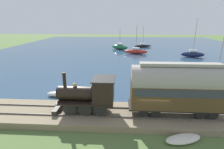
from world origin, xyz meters
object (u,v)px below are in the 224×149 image
object	(u,v)px
passenger_coach	(178,87)
sailboat_green	(120,47)
steam_locomotive	(91,93)
sailboat_red	(136,51)
beached_dinghy	(183,139)
sailboat_black	(143,46)
rowboat_off_pier	(57,94)
sailboat_white	(218,72)
sailboat_navy	(193,54)

from	to	relation	value
passenger_coach	sailboat_green	distance (m)	40.16
sailboat_green	steam_locomotive	bearing A→B (deg)	-151.39
sailboat_red	beached_dinghy	size ratio (longest dim) A/B	2.48
passenger_coach	sailboat_black	size ratio (longest dim) A/B	1.20
rowboat_off_pier	passenger_coach	bearing A→B (deg)	-106.22
sailboat_white	sailboat_red	size ratio (longest dim) A/B	0.99
sailboat_black	rowboat_off_pier	xyz separation A→B (m)	(-40.48, 14.29, -0.22)
sailboat_red	sailboat_black	bearing A→B (deg)	-7.02
sailboat_white	sailboat_navy	xyz separation A→B (m)	(14.98, -1.63, 0.10)
sailboat_red	rowboat_off_pier	bearing A→B (deg)	165.28
sailboat_white	rowboat_off_pier	xyz separation A→B (m)	(-9.45, 22.90, -0.36)
sailboat_green	sailboat_white	bearing A→B (deg)	-116.71
sailboat_green	sailboat_red	bearing A→B (deg)	-117.30
sailboat_green	sailboat_navy	bearing A→B (deg)	-90.18
sailboat_white	steam_locomotive	bearing A→B (deg)	136.47
sailboat_red	beached_dinghy	xyz separation A→B (m)	(-35.30, -0.97, -0.44)
steam_locomotive	sailboat_green	size ratio (longest dim) A/B	0.91
sailboat_red	beached_dinghy	bearing A→B (deg)	-171.42
sailboat_black	rowboat_off_pier	distance (m)	42.93
sailboat_navy	rowboat_off_pier	bearing A→B (deg)	142.09
passenger_coach	rowboat_off_pier	bearing A→B (deg)	70.37
sailboat_red	sailboat_white	bearing A→B (deg)	-140.79
passenger_coach	sailboat_black	distance (m)	44.99
beached_dinghy	passenger_coach	bearing A→B (deg)	-2.83
sailboat_black	sailboat_red	size ratio (longest dim) A/B	0.91
steam_locomotive	sailboat_white	world-z (taller)	sailboat_white
sailboat_white	passenger_coach	bearing A→B (deg)	151.48
sailboat_red	rowboat_off_pier	size ratio (longest dim) A/B	3.24
steam_locomotive	rowboat_off_pier	distance (m)	6.91
beached_dinghy	sailboat_black	bearing A→B (deg)	-2.57
sailboat_white	sailboat_navy	size ratio (longest dim) A/B	0.82
sailboat_navy	beached_dinghy	bearing A→B (deg)	165.86
steam_locomotive	sailboat_black	xyz separation A→B (m)	(44.86, -9.41, -1.96)
beached_dinghy	sailboat_navy	bearing A→B (deg)	-21.35
passenger_coach	sailboat_black	bearing A→B (deg)	-2.55
sailboat_green	sailboat_red	size ratio (longest dim) A/B	0.80
sailboat_black	rowboat_off_pier	size ratio (longest dim) A/B	2.96
steam_locomotive	passenger_coach	bearing A→B (deg)	-90.00
steam_locomotive	sailboat_red	bearing A→B (deg)	-11.00
passenger_coach	sailboat_green	size ratio (longest dim) A/B	1.36
steam_locomotive	sailboat_black	world-z (taller)	sailboat_black
sailboat_black	sailboat_red	xyz separation A→B (m)	(-12.42, 3.11, 0.16)
passenger_coach	sailboat_red	bearing A→B (deg)	1.95
sailboat_red	sailboat_green	bearing A→B (deg)	38.39
sailboat_green	sailboat_white	xyz separation A→B (m)	(-25.87, -16.15, -0.14)
sailboat_black	sailboat_red	bearing A→B (deg)	156.16
sailboat_green	sailboat_black	distance (m)	9.14
sailboat_navy	beached_dinghy	size ratio (longest dim) A/B	3.00
steam_locomotive	sailboat_navy	xyz separation A→B (m)	(28.81, -19.65, -1.72)
passenger_coach	sailboat_red	xyz separation A→B (m)	(32.44, 1.11, -2.52)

